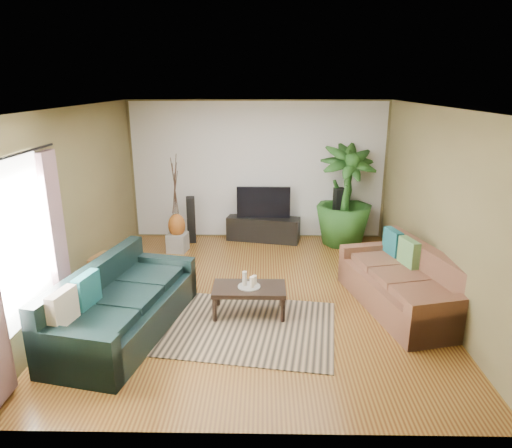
{
  "coord_description": "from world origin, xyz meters",
  "views": [
    {
      "loc": [
        0.11,
        -6.09,
        3.01
      ],
      "look_at": [
        0.0,
        0.2,
        1.05
      ],
      "focal_mm": 32.0,
      "sensor_mm": 36.0,
      "label": 1
    }
  ],
  "objects_px": {
    "coffee_table": "(249,300)",
    "speaker_right": "(338,215)",
    "vase": "(177,225)",
    "side_table": "(109,272)",
    "tv_stand": "(263,229)",
    "sofa_right": "(401,279)",
    "speaker_left": "(191,220)",
    "pedestal": "(178,242)",
    "sofa_left": "(125,300)",
    "television": "(263,202)",
    "potted_plant": "(345,196)"
  },
  "relations": [
    {
      "from": "coffee_table",
      "to": "speaker_right",
      "type": "height_order",
      "value": "speaker_right"
    },
    {
      "from": "vase",
      "to": "side_table",
      "type": "xyz_separation_m",
      "value": [
        -0.77,
        -1.57,
        -0.25
      ]
    },
    {
      "from": "speaker_right",
      "to": "tv_stand",
      "type": "bearing_deg",
      "value": 168.87
    },
    {
      "from": "sofa_right",
      "to": "speaker_left",
      "type": "xyz_separation_m",
      "value": [
        -3.3,
        2.68,
        0.03
      ]
    },
    {
      "from": "tv_stand",
      "to": "side_table",
      "type": "xyz_separation_m",
      "value": [
        -2.36,
        -2.21,
        0.01
      ]
    },
    {
      "from": "pedestal",
      "to": "vase",
      "type": "height_order",
      "value": "vase"
    },
    {
      "from": "coffee_table",
      "to": "vase",
      "type": "xyz_separation_m",
      "value": [
        -1.4,
        2.39,
        0.3
      ]
    },
    {
      "from": "sofa_left",
      "to": "pedestal",
      "type": "relative_size",
      "value": 6.81
    },
    {
      "from": "sofa_left",
      "to": "tv_stand",
      "type": "xyz_separation_m",
      "value": [
        1.71,
        3.51,
        -0.19
      ]
    },
    {
      "from": "speaker_left",
      "to": "side_table",
      "type": "relative_size",
      "value": 1.84
    },
    {
      "from": "sofa_left",
      "to": "television",
      "type": "distance_m",
      "value": 3.92
    },
    {
      "from": "sofa_right",
      "to": "coffee_table",
      "type": "relative_size",
      "value": 2.15
    },
    {
      "from": "speaker_left",
      "to": "side_table",
      "type": "xyz_separation_m",
      "value": [
        -0.95,
        -2.08,
        -0.21
      ]
    },
    {
      "from": "sofa_right",
      "to": "speaker_left",
      "type": "bearing_deg",
      "value": -142.95
    },
    {
      "from": "sofa_right",
      "to": "vase",
      "type": "bearing_deg",
      "value": -135.76
    },
    {
      "from": "coffee_table",
      "to": "speaker_left",
      "type": "distance_m",
      "value": 3.16
    },
    {
      "from": "pedestal",
      "to": "side_table",
      "type": "distance_m",
      "value": 1.75
    },
    {
      "from": "pedestal",
      "to": "sofa_left",
      "type": "bearing_deg",
      "value": -92.45
    },
    {
      "from": "potted_plant",
      "to": "vase",
      "type": "xyz_separation_m",
      "value": [
        -3.13,
        -0.47,
        -0.46
      ]
    },
    {
      "from": "potted_plant",
      "to": "sofa_right",
      "type": "bearing_deg",
      "value": -82.41
    },
    {
      "from": "vase",
      "to": "side_table",
      "type": "distance_m",
      "value": 1.76
    },
    {
      "from": "sofa_right",
      "to": "pedestal",
      "type": "height_order",
      "value": "sofa_right"
    },
    {
      "from": "coffee_table",
      "to": "tv_stand",
      "type": "relative_size",
      "value": 0.69
    },
    {
      "from": "sofa_left",
      "to": "speaker_left",
      "type": "relative_size",
      "value": 2.57
    },
    {
      "from": "potted_plant",
      "to": "tv_stand",
      "type": "bearing_deg",
      "value": 173.63
    },
    {
      "from": "television",
      "to": "side_table",
      "type": "height_order",
      "value": "television"
    },
    {
      "from": "potted_plant",
      "to": "speaker_right",
      "type": "bearing_deg",
      "value": 112.98
    },
    {
      "from": "coffee_table",
      "to": "television",
      "type": "height_order",
      "value": "television"
    },
    {
      "from": "speaker_left",
      "to": "potted_plant",
      "type": "distance_m",
      "value": 2.99
    },
    {
      "from": "sofa_left",
      "to": "speaker_right",
      "type": "distance_m",
      "value": 4.74
    },
    {
      "from": "sofa_right",
      "to": "speaker_left",
      "type": "relative_size",
      "value": 2.3
    },
    {
      "from": "pedestal",
      "to": "side_table",
      "type": "height_order",
      "value": "side_table"
    },
    {
      "from": "television",
      "to": "vase",
      "type": "bearing_deg",
      "value": -158.1
    },
    {
      "from": "sofa_left",
      "to": "speaker_right",
      "type": "bearing_deg",
      "value": -30.05
    },
    {
      "from": "sofa_left",
      "to": "speaker_left",
      "type": "distance_m",
      "value": 3.4
    },
    {
      "from": "pedestal",
      "to": "side_table",
      "type": "bearing_deg",
      "value": -116.03
    },
    {
      "from": "sofa_right",
      "to": "tv_stand",
      "type": "distance_m",
      "value": 3.39
    },
    {
      "from": "television",
      "to": "potted_plant",
      "type": "distance_m",
      "value": 1.56
    },
    {
      "from": "speaker_right",
      "to": "side_table",
      "type": "height_order",
      "value": "speaker_right"
    },
    {
      "from": "sofa_right",
      "to": "speaker_right",
      "type": "relative_size",
      "value": 1.96
    },
    {
      "from": "tv_stand",
      "to": "vase",
      "type": "height_order",
      "value": "vase"
    },
    {
      "from": "coffee_table",
      "to": "television",
      "type": "relative_size",
      "value": 0.94
    },
    {
      "from": "speaker_right",
      "to": "pedestal",
      "type": "distance_m",
      "value": 3.15
    },
    {
      "from": "pedestal",
      "to": "coffee_table",
      "type": "bearing_deg",
      "value": -59.57
    },
    {
      "from": "speaker_left",
      "to": "potted_plant",
      "type": "height_order",
      "value": "potted_plant"
    },
    {
      "from": "potted_plant",
      "to": "vase",
      "type": "bearing_deg",
      "value": -171.52
    },
    {
      "from": "tv_stand",
      "to": "speaker_right",
      "type": "xyz_separation_m",
      "value": [
        1.47,
        0.0,
        0.3
      ]
    },
    {
      "from": "side_table",
      "to": "television",
      "type": "bearing_deg",
      "value": 43.13
    },
    {
      "from": "sofa_right",
      "to": "speaker_right",
      "type": "xyz_separation_m",
      "value": [
        -0.42,
        2.81,
        0.11
      ]
    },
    {
      "from": "side_table",
      "to": "sofa_left",
      "type": "bearing_deg",
      "value": -63.68
    }
  ]
}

